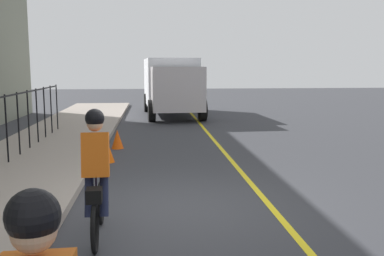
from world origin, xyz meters
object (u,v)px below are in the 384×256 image
box_truck_background (171,84)px  traffic_cone_near (117,139)px  cyclist_lead (96,176)px  traffic_cone_far (107,151)px

box_truck_background → traffic_cone_near: bearing=-16.1°
cyclist_lead → traffic_cone_near: size_ratio=3.29×
cyclist_lead → traffic_cone_far: 5.01m
box_truck_background → traffic_cone_near: 9.00m
cyclist_lead → traffic_cone_near: cyclist_lead is taller
box_truck_background → traffic_cone_near: size_ratio=12.32×
cyclist_lead → box_truck_background: bearing=-8.7°
traffic_cone_far → traffic_cone_near: bearing=-3.4°
cyclist_lead → traffic_cone_far: size_ratio=3.28×
cyclist_lead → box_truck_background: 15.60m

